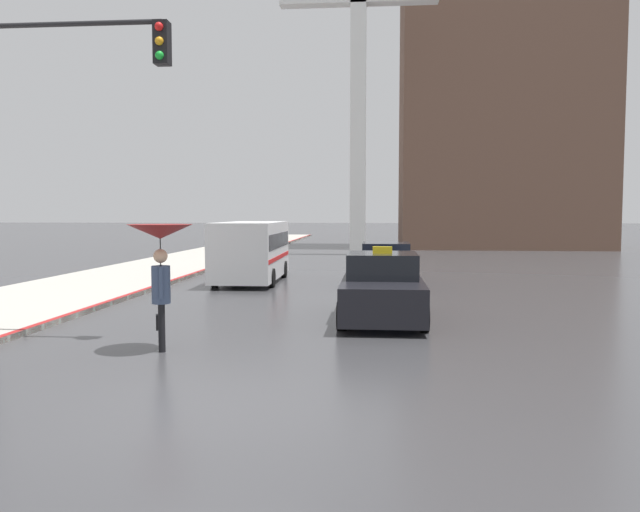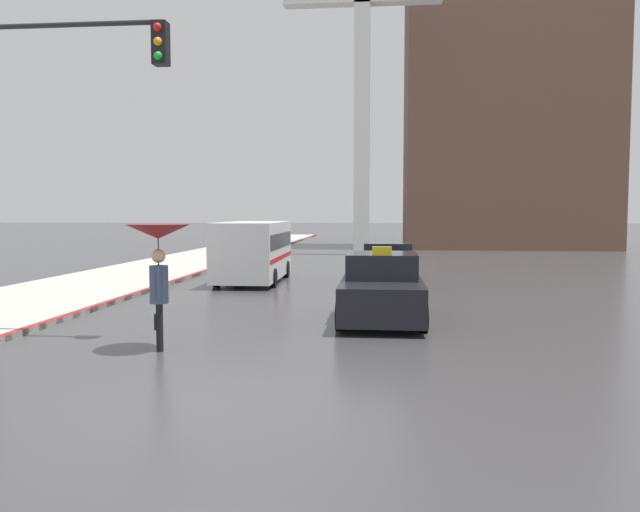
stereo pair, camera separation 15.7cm
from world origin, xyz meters
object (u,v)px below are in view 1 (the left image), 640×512
at_px(taxi, 382,290).
at_px(monument_cross, 358,53).
at_px(ambulance_van, 252,249).
at_px(pedestrian_with_umbrella, 160,248).
at_px(sedan_red, 386,265).
at_px(traffic_light, 52,112).

relative_size(taxi, monument_cross, 0.20).
distance_m(taxi, ambulance_van, 8.88).
bearing_deg(ambulance_van, pedestrian_with_umbrella, 92.01).
relative_size(taxi, pedestrian_with_umbrella, 1.84).
bearing_deg(ambulance_van, sedan_red, 172.48).
distance_m(pedestrian_with_umbrella, monument_cross, 27.99).
bearing_deg(sedan_red, traffic_light, 56.04).
xyz_separation_m(pedestrian_with_umbrella, monument_cross, (2.74, 26.04, 9.88)).
distance_m(sedan_red, ambulance_van, 4.81).
distance_m(ambulance_van, monument_cross, 18.53).
bearing_deg(traffic_light, monument_cross, 78.43).
height_order(pedestrian_with_umbrella, traffic_light, traffic_light).
xyz_separation_m(taxi, traffic_light, (-6.35, -2.65, 3.68)).
xyz_separation_m(taxi, pedestrian_with_umbrella, (-3.95, -3.56, 1.14)).
bearing_deg(taxi, sedan_red, -91.61).
bearing_deg(taxi, traffic_light, 22.68).
bearing_deg(pedestrian_with_umbrella, traffic_light, 49.66).
bearing_deg(taxi, ambulance_van, -59.08).
relative_size(sedan_red, traffic_light, 0.63).
bearing_deg(ambulance_van, traffic_light, 78.95).
height_order(pedestrian_with_umbrella, monument_cross, monument_cross).
bearing_deg(monument_cross, sedan_red, -84.80).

